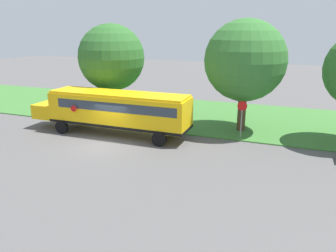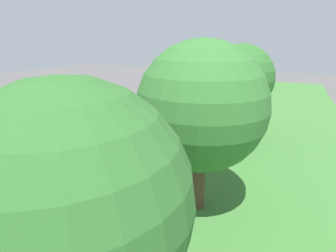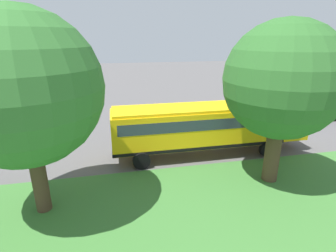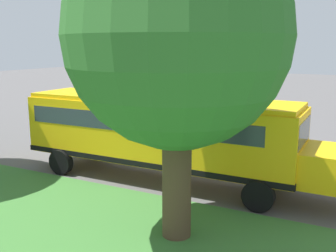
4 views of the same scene
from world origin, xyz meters
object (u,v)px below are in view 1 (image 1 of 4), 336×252
at_px(school_bus, 115,109).
at_px(oak_tree_roadside_mid, 245,59).
at_px(oak_tree_beside_bus, 112,59).
at_px(stop_sign, 242,115).

height_order(school_bus, oak_tree_roadside_mid, oak_tree_roadside_mid).
relative_size(oak_tree_beside_bus, stop_sign, 2.92).
height_order(oak_tree_roadside_mid, stop_sign, oak_tree_roadside_mid).
relative_size(school_bus, oak_tree_beside_bus, 1.55).
distance_m(school_bus, stop_sign, 9.08).
distance_m(oak_tree_roadside_mid, stop_sign, 4.23).
relative_size(school_bus, stop_sign, 4.53).
bearing_deg(oak_tree_roadside_mid, oak_tree_beside_bus, -88.54).
bearing_deg(oak_tree_roadside_mid, stop_sign, 8.06).
distance_m(oak_tree_beside_bus, oak_tree_roadside_mid, 10.95).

